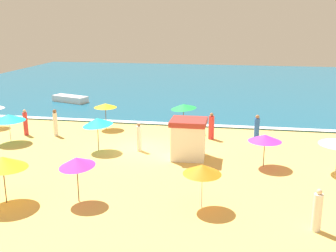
{
  "coord_description": "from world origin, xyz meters",
  "views": [
    {
      "loc": [
        6.1,
        -24.75,
        8.24
      ],
      "look_at": [
        1.17,
        2.92,
        0.8
      ],
      "focal_mm": 43.46,
      "sensor_mm": 36.0,
      "label": 1
    }
  ],
  "objects": [
    {
      "name": "beachgoer_12",
      "position": [
        9.36,
        -9.24,
        0.84
      ],
      "size": [
        0.52,
        0.52,
        1.8
      ],
      "color": "white",
      "rests_on": "ground_plane"
    },
    {
      "name": "beach_umbrella_7",
      "position": [
        2.08,
        4.34,
        1.97
      ],
      "size": [
        2.54,
        2.53,
        2.23
      ],
      "color": "#4C3823",
      "rests_on": "ground_plane"
    },
    {
      "name": "ocean_water",
      "position": [
        0.0,
        28.0,
        0.05
      ],
      "size": [
        60.0,
        44.0,
        0.1
      ],
      "primitive_type": "cube",
      "color": "#196084",
      "rests_on": "ground_plane"
    },
    {
      "name": "beach_umbrella_3",
      "position": [
        -2.69,
        -0.97,
        1.93
      ],
      "size": [
        2.72,
        2.71,
        2.26
      ],
      "color": "#4C3823",
      "rests_on": "ground_plane"
    },
    {
      "name": "beachgoer_10",
      "position": [
        4.26,
        2.91,
        0.88
      ],
      "size": [
        0.48,
        0.48,
        1.9
      ],
      "color": "red",
      "rests_on": "ground_plane"
    },
    {
      "name": "ground_plane",
      "position": [
        0.0,
        0.0,
        0.0
      ],
      "size": [
        60.0,
        60.0,
        0.0
      ],
      "primitive_type": "plane",
      "color": "#EDBC60"
    },
    {
      "name": "beachgoer_1",
      "position": [
        -9.11,
        1.55,
        0.91
      ],
      "size": [
        0.43,
        0.43,
        1.91
      ],
      "color": "red",
      "rests_on": "ground_plane"
    },
    {
      "name": "beach_umbrella_8",
      "position": [
        -9.26,
        -0.3,
        1.75
      ],
      "size": [
        2.66,
        2.67,
        1.99
      ],
      "color": "silver",
      "rests_on": "ground_plane"
    },
    {
      "name": "beach_umbrella_5",
      "position": [
        7.64,
        -2.09,
        1.71
      ],
      "size": [
        2.49,
        2.49,
        1.91
      ],
      "color": "#4C3823",
      "rests_on": "ground_plane"
    },
    {
      "name": "wave_breaker_foam",
      "position": [
        0.0,
        6.3,
        0.1
      ],
      "size": [
        57.0,
        0.7,
        0.01
      ],
      "primitive_type": "cube",
      "color": "white",
      "rests_on": "ocean_water"
    },
    {
      "name": "beachgoer_7",
      "position": [
        -0.11,
        -0.53,
        0.87
      ],
      "size": [
        0.43,
        0.43,
        1.83
      ],
      "color": "white",
      "rests_on": "ground_plane"
    },
    {
      "name": "beach_umbrella_2",
      "position": [
        -3.94,
        4.31,
        1.82
      ],
      "size": [
        2.19,
        2.2,
        1.99
      ],
      "color": "#4C3823",
      "rests_on": "ground_plane"
    },
    {
      "name": "beach_umbrella_9",
      "position": [
        -4.3,
        -9.05,
        1.99
      ],
      "size": [
        3.19,
        3.19,
        2.31
      ],
      "color": "#4C3823",
      "rests_on": "ground_plane"
    },
    {
      "name": "beachgoer_4",
      "position": [
        -6.89,
        1.75,
        0.96
      ],
      "size": [
        0.42,
        0.42,
        1.96
      ],
      "color": "white",
      "rests_on": "ground_plane"
    },
    {
      "name": "beach_umbrella_4",
      "position": [
        -1.05,
        -8.33,
        1.94
      ],
      "size": [
        2.35,
        2.36,
        2.25
      ],
      "color": "#4C3823",
      "rests_on": "ground_plane"
    },
    {
      "name": "lifeguard_cabana",
      "position": [
        3.19,
        -1.37,
        1.23
      ],
      "size": [
        2.14,
        1.98,
        2.42
      ],
      "color": "white",
      "rests_on": "ground_plane"
    },
    {
      "name": "beachgoer_5",
      "position": [
        7.39,
        2.78,
        0.91
      ],
      "size": [
        0.43,
        0.43,
        1.91
      ],
      "color": "blue",
      "rests_on": "ground_plane"
    },
    {
      "name": "small_boat_0",
      "position": [
        -10.71,
        13.21,
        0.41
      ],
      "size": [
        3.91,
        2.38,
        0.61
      ],
      "color": "white",
      "rests_on": "ocean_water"
    },
    {
      "name": "beach_umbrella_6",
      "position": [
        4.64,
        -7.98,
        1.83
      ],
      "size": [
        2.23,
        2.24,
        2.08
      ],
      "color": "silver",
      "rests_on": "ground_plane"
    }
  ]
}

